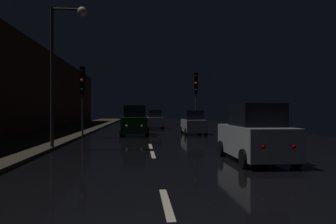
# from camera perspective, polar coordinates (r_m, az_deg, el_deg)

# --- Properties ---
(ground) EXTENTS (25.95, 84.00, 0.02)m
(ground) POSITION_cam_1_polar(r_m,az_deg,el_deg) (27.94, -3.82, -3.61)
(ground) COLOR black
(sidewalk_left) EXTENTS (4.40, 84.00, 0.15)m
(sidewalk_left) POSITION_cam_1_polar(r_m,az_deg,el_deg) (28.62, -17.53, -3.36)
(sidewalk_left) COLOR #38332B
(sidewalk_left) RESTS_ON ground
(building_facade_left) EXTENTS (0.80, 63.00, 7.46)m
(building_facade_left) POSITION_cam_1_polar(r_m,az_deg,el_deg) (26.00, -24.86, 4.33)
(building_facade_left) COLOR #472319
(building_facade_left) RESTS_ON ground
(lane_centerline) EXTENTS (0.16, 12.53, 0.01)m
(lane_centerline) POSITION_cam_1_polar(r_m,az_deg,el_deg) (12.35, -2.47, -8.38)
(lane_centerline) COLOR beige
(lane_centerline) RESTS_ON ground
(traffic_light_far_left) EXTENTS (0.33, 0.47, 4.87)m
(traffic_light_far_left) POSITION_cam_1_polar(r_m,az_deg,el_deg) (22.74, -14.94, 4.45)
(traffic_light_far_left) COLOR #38383A
(traffic_light_far_left) RESTS_ON ground
(traffic_light_far_right) EXTENTS (0.31, 0.46, 5.30)m
(traffic_light_far_right) POSITION_cam_1_polar(r_m,az_deg,el_deg) (29.27, 4.96, 4.18)
(traffic_light_far_right) COLOR #38383A
(traffic_light_far_right) RESTS_ON ground
(streetlamp_overhead) EXTENTS (1.70, 0.44, 6.78)m
(streetlamp_overhead) POSITION_cam_1_polar(r_m,az_deg,el_deg) (16.16, -18.25, 9.75)
(streetlamp_overhead) COLOR #2D2D30
(streetlamp_overhead) RESTS_ON ground
(car_approaching_headlights) EXTENTS (2.07, 4.49, 2.26)m
(car_approaching_headlights) POSITION_cam_1_polar(r_m,az_deg,el_deg) (24.56, -5.91, -1.70)
(car_approaching_headlights) COLOR #0F3819
(car_approaching_headlights) RESTS_ON ground
(car_distant_taillights) EXTENTS (1.77, 3.83, 1.93)m
(car_distant_taillights) POSITION_cam_1_polar(r_m,az_deg,el_deg) (34.32, -2.32, -1.41)
(car_distant_taillights) COLOR #A5A8AD
(car_distant_taillights) RESTS_ON ground
(car_parked_right_far) EXTENTS (1.72, 3.72, 1.87)m
(car_parked_right_far) POSITION_cam_1_polar(r_m,az_deg,el_deg) (25.68, 4.51, -2.01)
(car_parked_right_far) COLOR #A5A8AD
(car_parked_right_far) RESTS_ON ground
(car_parked_right_near) EXTENTS (1.94, 4.19, 2.11)m
(car_parked_right_near) POSITION_cam_1_polar(r_m,az_deg,el_deg) (12.23, 15.19, -3.95)
(car_parked_right_near) COLOR #A5A8AD
(car_parked_right_near) RESTS_ON ground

